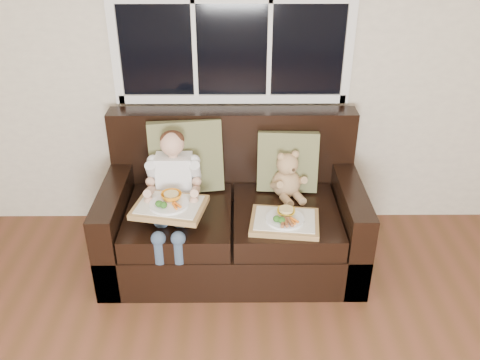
{
  "coord_description": "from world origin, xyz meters",
  "views": [
    {
      "loc": [
        -0.23,
        -0.9,
        2.23
      ],
      "look_at": [
        -0.22,
        1.85,
        0.69
      ],
      "focal_mm": 38.0,
      "sensor_mm": 36.0,
      "label": 1
    }
  ],
  "objects_px": {
    "teddy_bear": "(287,178)",
    "tray_right": "(285,221)",
    "loveseat": "(233,216)",
    "child": "(173,185)",
    "tray_left": "(170,205)"
  },
  "relations": [
    {
      "from": "teddy_bear",
      "to": "tray_right",
      "type": "bearing_deg",
      "value": -116.47
    },
    {
      "from": "loveseat",
      "to": "child",
      "type": "bearing_deg",
      "value": -163.11
    },
    {
      "from": "child",
      "to": "tray_right",
      "type": "distance_m",
      "value": 0.74
    },
    {
      "from": "tray_left",
      "to": "tray_right",
      "type": "xyz_separation_m",
      "value": [
        0.71,
        -0.03,
        -0.1
      ]
    },
    {
      "from": "teddy_bear",
      "to": "tray_right",
      "type": "relative_size",
      "value": 0.75
    },
    {
      "from": "teddy_bear",
      "to": "tray_right",
      "type": "height_order",
      "value": "teddy_bear"
    },
    {
      "from": "loveseat",
      "to": "tray_left",
      "type": "relative_size",
      "value": 3.53
    },
    {
      "from": "loveseat",
      "to": "teddy_bear",
      "type": "height_order",
      "value": "loveseat"
    },
    {
      "from": "child",
      "to": "loveseat",
      "type": "bearing_deg",
      "value": 16.89
    },
    {
      "from": "child",
      "to": "teddy_bear",
      "type": "bearing_deg",
      "value": 11.96
    },
    {
      "from": "tray_right",
      "to": "tray_left",
      "type": "bearing_deg",
      "value": -175.24
    },
    {
      "from": "child",
      "to": "teddy_bear",
      "type": "distance_m",
      "value": 0.76
    },
    {
      "from": "loveseat",
      "to": "teddy_bear",
      "type": "relative_size",
      "value": 4.98
    },
    {
      "from": "teddy_bear",
      "to": "tray_left",
      "type": "distance_m",
      "value": 0.81
    },
    {
      "from": "teddy_bear",
      "to": "tray_right",
      "type": "xyz_separation_m",
      "value": [
        -0.04,
        -0.35,
        -0.11
      ]
    }
  ]
}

